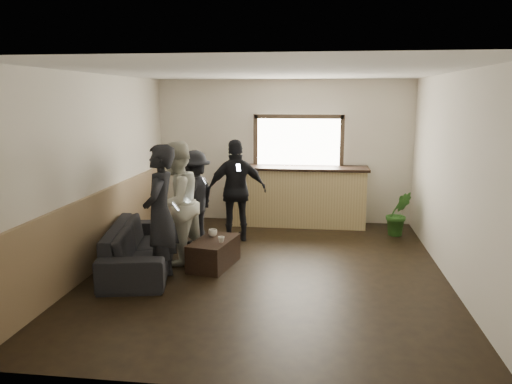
# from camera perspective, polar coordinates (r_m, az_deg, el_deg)

# --- Properties ---
(ground) EXTENTS (5.00, 6.00, 0.01)m
(ground) POSITION_cam_1_polar(r_m,az_deg,el_deg) (7.30, 1.23, -8.95)
(ground) COLOR black
(room_shell) EXTENTS (5.01, 6.01, 2.80)m
(room_shell) POSITION_cam_1_polar(r_m,az_deg,el_deg) (7.05, -4.69, 2.64)
(room_shell) COLOR silver
(room_shell) RESTS_ON ground
(bar_counter) EXTENTS (2.70, 0.68, 2.13)m
(bar_counter) POSITION_cam_1_polar(r_m,az_deg,el_deg) (9.71, 4.71, -0.04)
(bar_counter) COLOR tan
(bar_counter) RESTS_ON ground
(sofa) EXTENTS (1.29, 2.34, 0.65)m
(sofa) POSITION_cam_1_polar(r_m,az_deg,el_deg) (7.50, -12.96, -6.08)
(sofa) COLOR black
(sofa) RESTS_ON ground
(coffee_table) EXTENTS (0.67, 0.99, 0.40)m
(coffee_table) POSITION_cam_1_polar(r_m,az_deg,el_deg) (7.44, -4.84, -6.96)
(coffee_table) COLOR black
(coffee_table) RESTS_ON ground
(cup_a) EXTENTS (0.14, 0.14, 0.11)m
(cup_a) POSITION_cam_1_polar(r_m,az_deg,el_deg) (7.56, -4.97, -4.66)
(cup_a) COLOR silver
(cup_a) RESTS_ON coffee_table
(cup_b) EXTENTS (0.13, 0.13, 0.09)m
(cup_b) POSITION_cam_1_polar(r_m,az_deg,el_deg) (7.23, -4.00, -5.45)
(cup_b) COLOR silver
(cup_b) RESTS_ON coffee_table
(potted_plant) EXTENTS (0.50, 0.43, 0.81)m
(potted_plant) POSITION_cam_1_polar(r_m,az_deg,el_deg) (9.32, 15.97, -2.38)
(potted_plant) COLOR #2D6623
(potted_plant) RESTS_ON ground
(person_a) EXTENTS (0.51, 0.70, 1.86)m
(person_a) POSITION_cam_1_polar(r_m,az_deg,el_deg) (6.79, -10.90, -2.47)
(person_a) COLOR black
(person_a) RESTS_ON ground
(person_b) EXTENTS (1.00, 1.10, 1.83)m
(person_b) POSITION_cam_1_polar(r_m,az_deg,el_deg) (7.48, -9.14, -1.28)
(person_b) COLOR beige
(person_b) RESTS_ON ground
(person_c) EXTENTS (0.84, 1.15, 1.59)m
(person_c) POSITION_cam_1_polar(r_m,az_deg,el_deg) (8.52, -7.08, -0.57)
(person_c) COLOR black
(person_c) RESTS_ON ground
(person_d) EXTENTS (1.11, 0.73, 1.76)m
(person_d) POSITION_cam_1_polar(r_m,az_deg,el_deg) (8.57, -2.22, 0.16)
(person_d) COLOR black
(person_d) RESTS_ON ground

